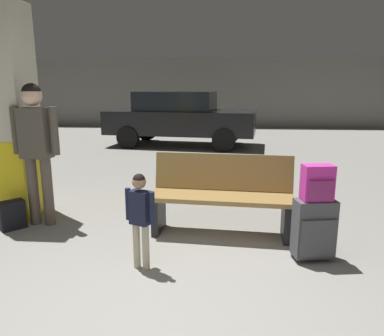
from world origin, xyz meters
name	(u,v)px	position (x,y,z in m)	size (l,w,h in m)	color
ground_plane	(189,184)	(0.00, 4.00, -0.05)	(18.00, 18.00, 0.10)	gray
garage_back_wall	(207,93)	(0.00, 12.86, 1.40)	(18.00, 0.12, 2.80)	slate
structural_pillar	(8,114)	(-2.09, 2.13, 1.31)	(0.57, 0.57, 2.64)	yellow
bench	(222,195)	(0.58, 1.72, 0.44)	(1.64, 0.65, 0.89)	#9E7A42
suitcase	(314,229)	(1.46, 1.10, 0.32)	(0.41, 0.29, 0.60)	#4C4C51
backpack_bright	(318,183)	(1.46, 1.10, 0.77)	(0.30, 0.23, 0.34)	#D833A5
child	(140,211)	(-0.16, 0.80, 0.56)	(0.29, 0.22, 0.90)	beige
adult	(36,140)	(-1.60, 1.82, 1.04)	(0.58, 0.23, 1.69)	brown
backpack_dark_floor	(12,215)	(-1.89, 1.64, 0.17)	(0.31, 0.32, 0.34)	black
parked_car_far	(180,117)	(-0.59, 8.03, 0.81)	(4.28, 2.19, 1.51)	black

